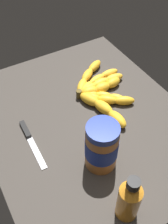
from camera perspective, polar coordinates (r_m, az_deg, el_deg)
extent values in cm
cube|color=#38332D|center=(90.92, 0.39, -2.23)|extent=(79.39, 65.02, 3.81)
ellipsoid|color=gold|center=(93.15, 1.20, 2.71)|extent=(8.81, 6.59, 3.78)
ellipsoid|color=gold|center=(90.41, 4.25, 0.82)|extent=(8.64, 5.57, 3.78)
ellipsoid|color=gold|center=(87.50, 7.04, -1.52)|extent=(8.25, 4.40, 3.78)
ellipsoid|color=gold|center=(94.40, 1.46, 3.18)|extent=(7.57, 7.23, 3.17)
ellipsoid|color=gold|center=(93.74, 4.94, 2.59)|extent=(7.05, 7.68, 3.17)
ellipsoid|color=gold|center=(94.13, 8.49, 2.40)|extent=(6.33, 7.93, 3.17)
ellipsoid|color=gold|center=(95.51, 1.28, 3.70)|extent=(5.48, 6.66, 2.86)
ellipsoid|color=gold|center=(95.44, 4.17, 3.52)|extent=(6.08, 6.46, 2.86)
ellipsoid|color=gold|center=(94.97, 7.00, 2.96)|extent=(6.48, 6.04, 2.86)
ellipsoid|color=gold|center=(96.14, 1.20, 4.39)|extent=(4.86, 6.87, 3.67)
ellipsoid|color=gold|center=(97.82, 3.87, 5.17)|extent=(3.77, 6.31, 3.67)
ellipsoid|color=gold|center=(100.29, 6.15, 6.23)|extent=(4.68, 6.79, 3.67)
ellipsoid|color=gold|center=(97.47, 0.93, 4.91)|extent=(4.39, 7.70, 3.17)
ellipsoid|color=gold|center=(100.20, 3.60, 6.21)|extent=(3.43, 7.37, 3.17)
ellipsoid|color=gold|center=(102.71, 6.41, 7.18)|extent=(3.89, 7.54, 3.17)
ellipsoid|color=gold|center=(98.19, 0.49, 5.20)|extent=(5.85, 8.15, 2.92)
ellipsoid|color=gold|center=(101.73, 2.75, 6.91)|extent=(4.50, 8.07, 2.92)
ellipsoid|color=gold|center=(104.84, 5.38, 8.16)|extent=(2.94, 7.63, 2.92)
ellipsoid|color=gold|center=(98.72, -0.41, 5.58)|extent=(7.94, 7.76, 3.19)
ellipsoid|color=gold|center=(103.28, 0.71, 7.79)|extent=(7.32, 8.23, 3.19)
ellipsoid|color=gold|center=(107.74, 2.26, 9.67)|extent=(6.51, 8.49, 3.19)
cylinder|color=brown|center=(95.24, -1.08, 3.86)|extent=(2.00, 2.00, 3.00)
cylinder|color=#9E602D|center=(74.01, 3.71, -7.68)|extent=(8.97, 8.97, 13.46)
cylinder|color=navy|center=(73.46, 3.74, -7.38)|extent=(9.15, 9.15, 6.06)
cylinder|color=navy|center=(67.84, 4.02, -3.92)|extent=(8.86, 8.86, 2.02)
cylinder|color=orange|center=(68.38, 9.40, -18.36)|extent=(5.56, 5.56, 11.08)
cone|color=orange|center=(62.35, 10.18, -15.76)|extent=(5.56, 5.56, 2.45)
cylinder|color=black|center=(60.32, 10.47, -14.75)|extent=(3.08, 3.08, 2.17)
cube|color=silver|center=(82.09, -10.02, -8.43)|extent=(12.58, 2.19, 0.50)
cube|color=black|center=(87.80, -12.35, -3.61)|extent=(7.05, 1.82, 1.20)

